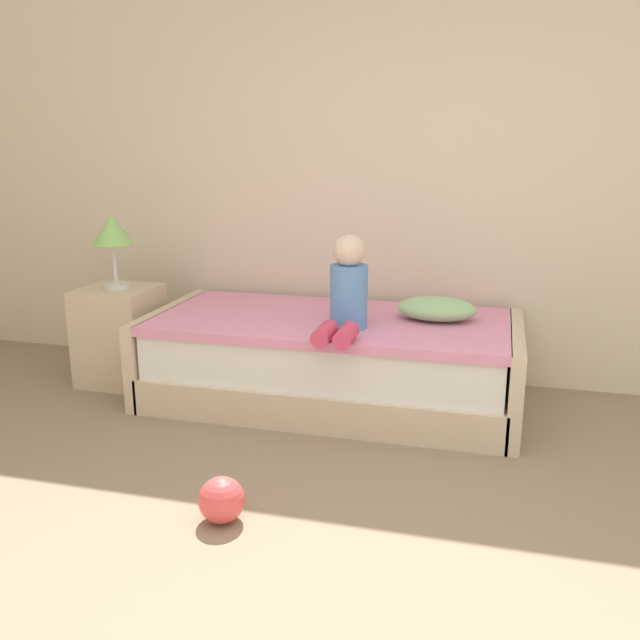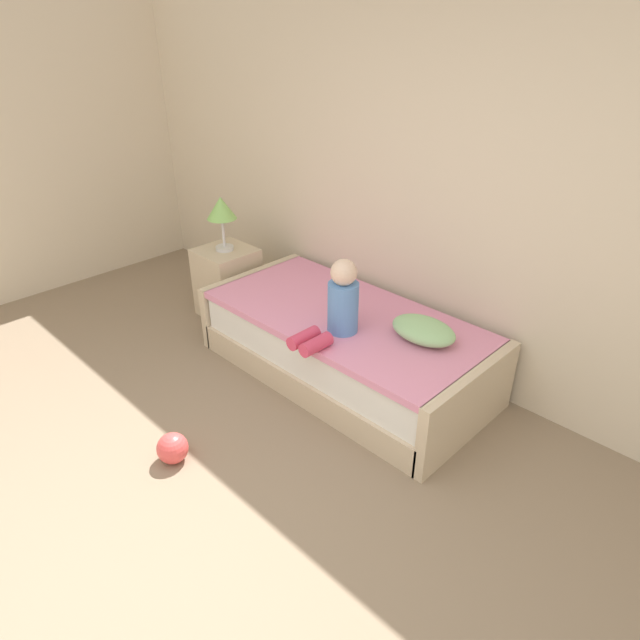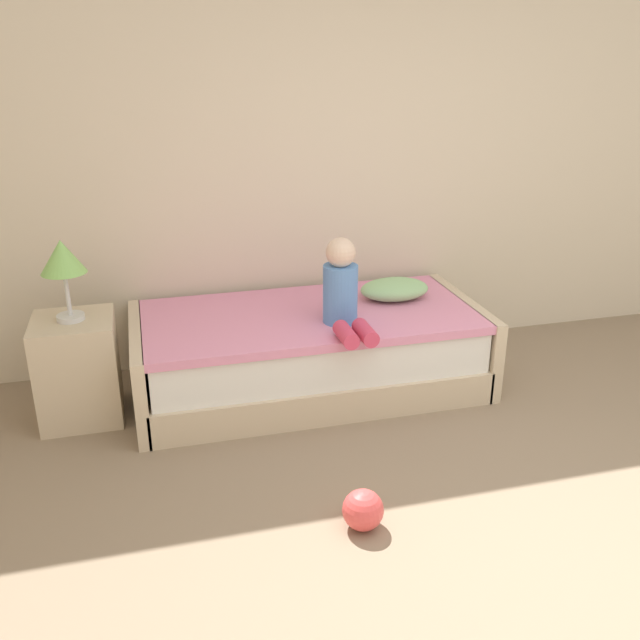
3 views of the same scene
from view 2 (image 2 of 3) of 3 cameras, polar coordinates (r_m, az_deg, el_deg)
The scene contains 8 objects.
ground_plane at distance 2.92m, azimuth -18.06°, elevation -26.21°, with size 9.20×9.20×0.00m, color gray.
wall_rear at distance 3.65m, azimuth 16.68°, elevation 13.91°, with size 7.20×0.10×2.90m, color beige.
bed at distance 3.98m, azimuth 2.53°, elevation -2.58°, with size 2.11×1.00×0.50m.
nightstand at distance 4.84m, azimuth -9.46°, elevation 3.85°, with size 0.44×0.44×0.60m, color beige.
table_lamp at distance 4.61m, azimuth -10.11°, elevation 11.01°, with size 0.24×0.24×0.45m.
child_figure at distance 3.52m, azimuth 1.86°, elevation 1.54°, with size 0.20×0.51×0.50m.
pillow at distance 3.58m, azimuth 10.59°, elevation -1.03°, with size 0.44×0.30×0.13m, color #99CC8C.
toy_ball at distance 3.45m, azimuth -14.92°, elevation -12.61°, with size 0.19×0.19×0.19m, color #E54C4C.
Camera 2 is at (1.66, -0.53, 2.34)m, focal length 31.13 mm.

